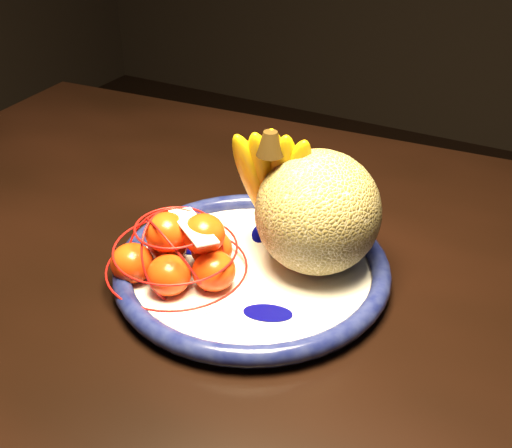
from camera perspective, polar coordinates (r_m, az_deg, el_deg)
The scene contains 6 objects.
dining_table at distance 0.81m, azimuth 4.97°, elevation -9.29°, with size 1.50×0.96×0.72m.
fruit_bowl at distance 0.76m, azimuth -0.37°, elevation -4.00°, with size 0.33×0.33×0.03m.
cantaloupe at distance 0.73m, azimuth 5.52°, elevation 1.05°, with size 0.14×0.14×0.14m, color olive.
banana_bunch at distance 0.75m, azimuth 1.69°, elevation 3.91°, with size 0.12×0.12×0.18m.
mandarin_bag at distance 0.74m, azimuth -6.81°, elevation -2.57°, with size 0.19×0.19×0.10m.
price_tag at distance 0.71m, azimuth -5.58°, elevation -0.23°, with size 0.07×0.03×0.00m, color white.
Camera 1 is at (0.29, -0.45, 1.18)m, focal length 45.00 mm.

